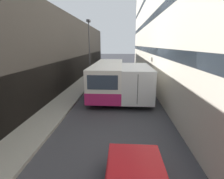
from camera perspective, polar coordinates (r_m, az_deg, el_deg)
name	(u,v)px	position (r m, az deg, el deg)	size (l,w,h in m)	color
ground_plane	(116,96)	(15.91, 1.18, -2.08)	(150.00, 150.00, 0.00)	#38383D
sidewalk_left	(72,94)	(16.55, -13.01, -1.52)	(2.02, 60.00, 0.16)	gray
building_left_shopfront	(46,57)	(16.71, -20.75, 9.99)	(2.40, 60.00, 7.69)	#423D38
building_right_apartment	(177,2)	(16.14, 20.56, 25.21)	(2.40, 60.00, 15.60)	beige
bus	(108,78)	(16.41, -1.22, 3.94)	(2.56, 9.55, 2.87)	silver
box_truck	(134,79)	(15.52, 7.21, 3.31)	(2.45, 8.00, 2.82)	silver
panel_van	(113,68)	(26.29, 0.20, 7.05)	(1.91, 4.55, 2.06)	#BCBCC1
street_lamp	(89,40)	(20.98, -7.49, 15.70)	(0.36, 0.80, 7.06)	#38383D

